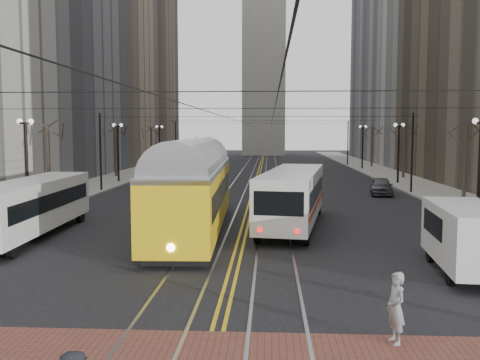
# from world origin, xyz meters

# --- Properties ---
(ground) EXTENTS (260.00, 260.00, 0.00)m
(ground) POSITION_xyz_m (0.00, 0.00, 0.00)
(ground) COLOR black
(ground) RESTS_ON ground
(sidewalk_left) EXTENTS (5.00, 140.00, 0.15)m
(sidewalk_left) POSITION_xyz_m (-15.00, 45.00, 0.07)
(sidewalk_left) COLOR gray
(sidewalk_left) RESTS_ON ground
(sidewalk_right) EXTENTS (5.00, 140.00, 0.15)m
(sidewalk_right) POSITION_xyz_m (15.00, 45.00, 0.07)
(sidewalk_right) COLOR gray
(sidewalk_right) RESTS_ON ground
(streetcar_rails) EXTENTS (4.80, 130.00, 0.02)m
(streetcar_rails) POSITION_xyz_m (0.00, 45.00, 0.00)
(streetcar_rails) COLOR gray
(streetcar_rails) RESTS_ON ground
(centre_lines) EXTENTS (0.42, 130.00, 0.01)m
(centre_lines) POSITION_xyz_m (0.00, 45.00, 0.01)
(centre_lines) COLOR gold
(centre_lines) RESTS_ON ground
(building_left_mid) EXTENTS (16.00, 20.00, 34.00)m
(building_left_mid) POSITION_xyz_m (-25.50, 46.00, 17.00)
(building_left_mid) COLOR slate
(building_left_mid) RESTS_ON ground
(building_left_far) EXTENTS (16.00, 20.00, 40.00)m
(building_left_far) POSITION_xyz_m (-25.50, 86.00, 20.00)
(building_left_far) COLOR brown
(building_left_far) RESTS_ON ground
(building_right_far) EXTENTS (16.00, 20.00, 40.00)m
(building_right_far) POSITION_xyz_m (25.50, 86.00, 20.00)
(building_right_far) COLOR slate
(building_right_far) RESTS_ON ground
(lamp_posts) EXTENTS (27.60, 57.20, 5.60)m
(lamp_posts) POSITION_xyz_m (-0.00, 28.75, 2.80)
(lamp_posts) COLOR black
(lamp_posts) RESTS_ON ground
(street_trees) EXTENTS (31.68, 53.28, 5.60)m
(street_trees) POSITION_xyz_m (0.00, 35.25, 2.80)
(street_trees) COLOR #382D23
(street_trees) RESTS_ON ground
(trolley_wires) EXTENTS (25.96, 120.00, 6.60)m
(trolley_wires) POSITION_xyz_m (0.00, 34.83, 3.77)
(trolley_wires) COLOR black
(trolley_wires) RESTS_ON ground
(transit_bus) EXTENTS (2.70, 11.08, 2.75)m
(transit_bus) POSITION_xyz_m (-10.15, 10.64, 1.38)
(transit_bus) COLOR white
(transit_bus) RESTS_ON ground
(streetcar) EXTENTS (3.35, 15.50, 3.63)m
(streetcar) POSITION_xyz_m (-2.50, 12.42, 1.82)
(streetcar) COLOR yellow
(streetcar) RESTS_ON ground
(rear_bus) EXTENTS (4.22, 11.85, 3.03)m
(rear_bus) POSITION_xyz_m (2.57, 14.25, 1.51)
(rear_bus) COLOR silver
(rear_bus) RESTS_ON ground
(cargo_van) EXTENTS (2.60, 5.72, 2.46)m
(cargo_van) POSITION_xyz_m (8.38, 5.01, 1.23)
(cargo_van) COLOR white
(cargo_van) RESTS_ON ground
(sedan_grey) EXTENTS (2.27, 4.38, 1.42)m
(sedan_grey) POSITION_xyz_m (10.28, 28.99, 0.71)
(sedan_grey) COLOR #42454A
(sedan_grey) RESTS_ON ground
(sedan_silver) EXTENTS (1.96, 4.63, 1.49)m
(sedan_silver) POSITION_xyz_m (4.26, 41.81, 0.74)
(sedan_silver) COLOR #AEB1B6
(sedan_silver) RESTS_ON ground
(pedestrian_b) EXTENTS (0.56, 0.72, 1.74)m
(pedestrian_b) POSITION_xyz_m (4.36, -1.50, 0.88)
(pedestrian_b) COLOR gray
(pedestrian_b) RESTS_ON crosswalk_band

